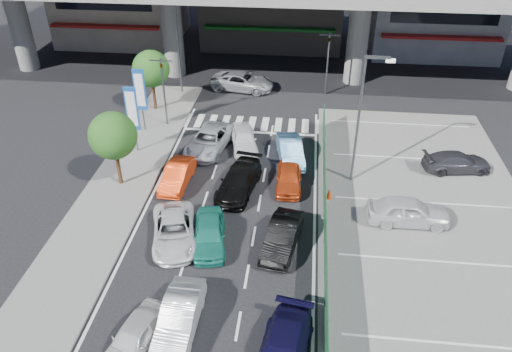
# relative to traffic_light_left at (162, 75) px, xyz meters

# --- Properties ---
(ground) EXTENTS (120.00, 120.00, 0.00)m
(ground) POSITION_rel_traffic_light_left_xyz_m (6.20, -12.00, -3.94)
(ground) COLOR black
(ground) RESTS_ON ground
(parking_lot) EXTENTS (12.00, 28.00, 0.06)m
(parking_lot) POSITION_rel_traffic_light_left_xyz_m (17.20, -10.00, -3.91)
(parking_lot) COLOR #62625F
(parking_lot) RESTS_ON ground
(sidewalk_left) EXTENTS (4.00, 30.00, 0.12)m
(sidewalk_left) POSITION_rel_traffic_light_left_xyz_m (-0.80, -8.00, -3.88)
(sidewalk_left) COLOR #62625F
(sidewalk_left) RESTS_ON ground
(fence_run) EXTENTS (0.16, 22.00, 1.80)m
(fence_run) POSITION_rel_traffic_light_left_xyz_m (11.50, -11.00, -3.04)
(fence_run) COLOR #1B512D
(fence_run) RESTS_ON ground
(traffic_light_left) EXTENTS (1.60, 1.24, 5.20)m
(traffic_light_left) POSITION_rel_traffic_light_left_xyz_m (0.00, 0.00, 0.00)
(traffic_light_left) COLOR #595B60
(traffic_light_left) RESTS_ON ground
(traffic_light_right) EXTENTS (1.60, 1.24, 5.20)m
(traffic_light_right) POSITION_rel_traffic_light_left_xyz_m (11.70, 7.00, 0.00)
(traffic_light_right) COLOR #595B60
(traffic_light_right) RESTS_ON ground
(street_lamp_right) EXTENTS (1.65, 0.22, 8.00)m
(street_lamp_right) POSITION_rel_traffic_light_left_xyz_m (13.37, -6.00, 0.83)
(street_lamp_right) COLOR #595B60
(street_lamp_right) RESTS_ON ground
(street_lamp_left) EXTENTS (1.65, 0.22, 8.00)m
(street_lamp_left) POSITION_rel_traffic_light_left_xyz_m (-0.13, 6.00, 0.83)
(street_lamp_left) COLOR #595B60
(street_lamp_left) RESTS_ON ground
(signboard_near) EXTENTS (0.80, 0.14, 4.70)m
(signboard_near) POSITION_rel_traffic_light_left_xyz_m (-1.00, -4.01, -0.87)
(signboard_near) COLOR #595B60
(signboard_near) RESTS_ON ground
(signboard_far) EXTENTS (0.80, 0.14, 4.70)m
(signboard_far) POSITION_rel_traffic_light_left_xyz_m (-1.40, -1.01, -0.87)
(signboard_far) COLOR #595B60
(signboard_far) RESTS_ON ground
(tree_near) EXTENTS (2.80, 2.80, 4.80)m
(tree_near) POSITION_rel_traffic_light_left_xyz_m (-0.80, -8.00, -0.55)
(tree_near) COLOR #382314
(tree_near) RESTS_ON ground
(tree_far) EXTENTS (2.80, 2.80, 4.80)m
(tree_far) POSITION_rel_traffic_light_left_xyz_m (-1.60, 2.50, -0.55)
(tree_far) COLOR #382314
(tree_far) RESTS_ON ground
(van_white_back_left) EXTENTS (2.43, 4.04, 1.29)m
(van_white_back_left) POSITION_rel_traffic_light_left_xyz_m (3.79, -19.52, -3.29)
(van_white_back_left) COLOR silver
(van_white_back_left) RESTS_ON ground
(hatch_white_back_mid) EXTENTS (1.53, 4.21, 1.38)m
(hatch_white_back_mid) POSITION_rel_traffic_light_left_xyz_m (5.37, -18.34, -3.25)
(hatch_white_back_mid) COLOR silver
(hatch_white_back_mid) RESTS_ON ground
(sedan_white_mid_left) EXTENTS (3.29, 5.10, 1.31)m
(sedan_white_mid_left) POSITION_rel_traffic_light_left_xyz_m (3.74, -12.79, -3.28)
(sedan_white_mid_left) COLOR white
(sedan_white_mid_left) RESTS_ON ground
(taxi_teal_mid) EXTENTS (2.29, 4.27, 1.38)m
(taxi_teal_mid) POSITION_rel_traffic_light_left_xyz_m (5.61, -12.85, -3.25)
(taxi_teal_mid) COLOR #208873
(taxi_teal_mid) RESTS_ON ground
(hatch_black_mid_right) EXTENTS (2.16, 4.38, 1.38)m
(hatch_black_mid_right) POSITION_rel_traffic_light_left_xyz_m (9.33, -12.70, -3.25)
(hatch_black_mid_right) COLOR black
(hatch_black_mid_right) RESTS_ON ground
(taxi_orange_left) EXTENTS (1.57, 3.99, 1.29)m
(taxi_orange_left) POSITION_rel_traffic_light_left_xyz_m (2.64, -7.58, -3.29)
(taxi_orange_left) COLOR #EE3C0F
(taxi_orange_left) RESTS_ON ground
(sedan_black_mid) EXTENTS (2.69, 5.01, 1.38)m
(sedan_black_mid) POSITION_rel_traffic_light_left_xyz_m (6.45, -7.84, -3.25)
(sedan_black_mid) COLOR black
(sedan_black_mid) RESTS_ON ground
(taxi_orange_right) EXTENTS (1.61, 3.79, 1.28)m
(taxi_orange_right) POSITION_rel_traffic_light_left_xyz_m (9.38, -7.08, -3.30)
(taxi_orange_right) COLOR #BA3A13
(taxi_orange_right) RESTS_ON ground
(wagon_silver_front_left) EXTENTS (3.14, 5.30, 1.38)m
(wagon_silver_front_left) POSITION_rel_traffic_light_left_xyz_m (3.77, -3.18, -3.25)
(wagon_silver_front_left) COLOR #B1B6BA
(wagon_silver_front_left) RESTS_ON ground
(sedan_white_front_mid) EXTENTS (2.54, 4.32, 1.38)m
(sedan_white_front_mid) POSITION_rel_traffic_light_left_xyz_m (6.08, -2.69, -3.25)
(sedan_white_front_mid) COLOR white
(sedan_white_front_mid) RESTS_ON ground
(kei_truck_front_right) EXTENTS (2.21, 4.39, 1.38)m
(kei_truck_front_right) POSITION_rel_traffic_light_left_xyz_m (9.31, -3.96, -3.25)
(kei_truck_front_right) COLOR #538BBA
(kei_truck_front_right) RESTS_ON ground
(crossing_wagon_silver) EXTENTS (5.58, 3.15, 1.47)m
(crossing_wagon_silver) POSITION_rel_traffic_light_left_xyz_m (4.70, 7.19, -3.20)
(crossing_wagon_silver) COLOR #A5A6AD
(crossing_wagon_silver) RESTS_ON ground
(parked_sedan_white) EXTENTS (4.48, 1.86, 1.51)m
(parked_sedan_white) POSITION_rel_traffic_light_left_xyz_m (15.99, -9.98, -3.12)
(parked_sedan_white) COLOR silver
(parked_sedan_white) RESTS_ON parking_lot
(parked_sedan_dgrey) EXTENTS (4.44, 2.31, 1.23)m
(parked_sedan_dgrey) POSITION_rel_traffic_light_left_xyz_m (19.84, -4.22, -3.26)
(parked_sedan_dgrey) COLOR #313036
(parked_sedan_dgrey) RESTS_ON parking_lot
(traffic_cone) EXTENTS (0.46, 0.46, 0.68)m
(traffic_cone) POSITION_rel_traffic_light_left_xyz_m (11.80, -8.17, -3.53)
(traffic_cone) COLOR red
(traffic_cone) RESTS_ON parking_lot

